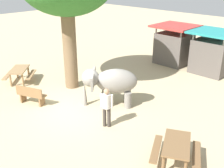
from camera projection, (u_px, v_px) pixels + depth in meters
The scene contains 8 objects.
ground_plane at pixel (77, 108), 12.02m from camera, with size 60.00×60.00×0.00m, color tan.
elephant at pixel (111, 83), 11.86m from camera, with size 2.36×2.33×1.74m.
person_handler at pixel (107, 105), 10.24m from camera, with size 0.45×0.32×1.62m.
wooden_bench at pixel (31, 95), 12.19m from camera, with size 1.45×0.89×0.88m.
picnic_table_near at pixel (176, 148), 8.33m from camera, with size 2.01×2.02×0.78m.
picnic_table_far at pixel (19, 72), 14.58m from camera, with size 2.11×2.11×0.78m.
market_stall_red at pixel (174, 46), 17.43m from camera, with size 2.50×2.50×2.52m.
market_stall_teal at pixel (212, 54), 15.75m from camera, with size 2.50×2.50×2.52m.
Camera 1 is at (8.59, -6.50, 5.67)m, focal length 42.87 mm.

